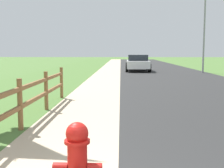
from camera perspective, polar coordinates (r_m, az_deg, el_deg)
name	(u,v)px	position (r m, az deg, el deg)	size (l,w,h in m)	color
ground_plane	(120,70)	(26.82, 1.67, 2.85)	(120.00, 120.00, 0.00)	#4B7032
road_asphalt	(156,68)	(29.02, 8.61, 3.06)	(7.00, 66.00, 0.01)	#2A2A2A
curb_concrete	(90,68)	(28.97, -4.28, 3.11)	(6.00, 66.00, 0.01)	#C1AC8E
grass_verge	(76,68)	(29.16, -7.21, 3.10)	(5.00, 66.00, 0.00)	#4B7032
fire_hydrant	(77,163)	(3.28, -6.87, -15.24)	(0.54, 0.45, 0.93)	red
rail_fence	(20,101)	(6.44, -17.73, -3.15)	(0.11, 8.74, 1.12)	brown
parked_suv_white	(138,63)	(25.04, 5.09, 4.20)	(2.14, 4.64, 1.40)	white
street_lamp	(206,20)	(23.84, 18.06, 11.99)	(1.17, 0.20, 7.00)	gray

